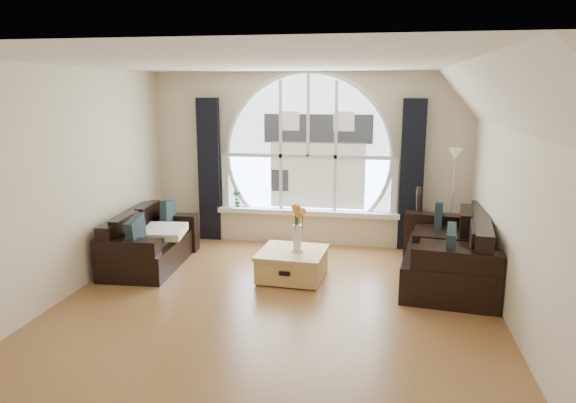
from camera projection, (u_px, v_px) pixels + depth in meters
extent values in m
cube|color=brown|center=(274.00, 308.00, 5.97)|extent=(5.00, 5.50, 0.01)
cube|color=silver|center=(273.00, 62.00, 5.41)|extent=(5.00, 5.50, 0.01)
cube|color=beige|center=(308.00, 159.00, 8.34)|extent=(5.00, 0.01, 2.70)
cube|color=beige|center=(178.00, 280.00, 3.04)|extent=(5.00, 0.01, 2.70)
cube|color=beige|center=(62.00, 184.00, 6.12)|extent=(0.01, 5.50, 2.70)
cube|color=beige|center=(519.00, 200.00, 5.27)|extent=(0.01, 5.50, 2.70)
cube|color=silver|center=(495.00, 98.00, 5.11)|extent=(0.92, 5.50, 0.72)
cube|color=silver|center=(308.00, 142.00, 8.25)|extent=(2.60, 0.06, 2.15)
cube|color=white|center=(307.00, 212.00, 8.42)|extent=(2.90, 0.22, 0.08)
cube|color=white|center=(308.00, 142.00, 8.23)|extent=(2.76, 0.08, 2.15)
cube|color=silver|center=(318.00, 150.00, 8.24)|extent=(1.70, 0.02, 1.50)
cube|color=black|center=(209.00, 170.00, 8.54)|extent=(0.35, 0.12, 2.30)
cube|color=black|center=(412.00, 175.00, 7.99)|extent=(0.35, 0.12, 2.30)
cube|color=black|center=(151.00, 237.00, 7.38)|extent=(0.92, 1.70, 0.74)
cube|color=black|center=(447.00, 251.00, 6.75)|extent=(1.24, 2.09, 0.88)
cube|color=tan|center=(292.00, 263.00, 6.90)|extent=(0.90, 0.90, 0.41)
cube|color=silver|center=(164.00, 232.00, 7.31)|extent=(0.61, 0.61, 0.10)
cube|color=white|center=(297.00, 222.00, 6.77)|extent=(0.24, 0.24, 0.70)
cube|color=#B2B2B2|center=(452.00, 203.00, 7.73)|extent=(0.24, 0.24, 1.60)
cube|color=brown|center=(417.00, 220.00, 7.81)|extent=(0.41, 0.32, 1.06)
imported|color=#1E6023|center=(237.00, 198.00, 8.58)|extent=(0.18, 0.15, 0.29)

